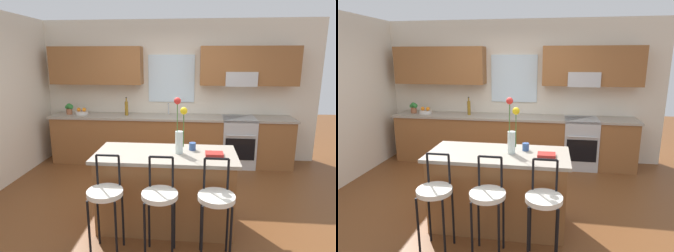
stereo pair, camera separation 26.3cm
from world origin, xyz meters
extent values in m
plane|color=brown|center=(0.00, 0.00, 0.00)|extent=(14.00, 14.00, 0.00)
cube|color=beige|center=(0.00, 2.06, 1.35)|extent=(5.60, 0.12, 2.70)
cube|color=brown|center=(-1.42, 1.83, 1.85)|extent=(1.75, 0.34, 0.70)
cube|color=brown|center=(1.42, 1.83, 1.85)|extent=(1.75, 0.34, 0.70)
cube|color=silver|center=(0.00, 1.99, 1.60)|extent=(0.89, 0.03, 0.90)
cube|color=#B7BABC|center=(1.28, 1.80, 1.62)|extent=(0.56, 0.36, 0.26)
cube|color=brown|center=(0.00, 1.70, 0.44)|extent=(4.50, 0.60, 0.88)
cube|color=#9E9384|center=(0.00, 1.70, 0.90)|extent=(4.56, 0.64, 0.04)
cube|color=#B7BABC|center=(-0.04, 1.70, 0.85)|extent=(0.54, 0.38, 0.11)
cylinder|color=#B7BABC|center=(-0.04, 1.86, 1.03)|extent=(0.02, 0.02, 0.22)
cylinder|color=#B7BABC|center=(-0.04, 1.80, 1.14)|extent=(0.02, 0.12, 0.02)
cube|color=#B7BABC|center=(1.28, 1.68, 0.46)|extent=(0.60, 0.60, 0.92)
cube|color=black|center=(1.28, 1.38, 0.40)|extent=(0.52, 0.02, 0.40)
cylinder|color=#B7BABC|center=(1.28, 1.35, 0.66)|extent=(0.50, 0.02, 0.02)
cube|color=brown|center=(0.13, -0.46, 0.44)|extent=(1.55, 0.66, 0.88)
cube|color=#9E9384|center=(0.13, -0.46, 0.90)|extent=(1.63, 0.74, 0.04)
cylinder|color=black|center=(-0.55, -1.18, 0.33)|extent=(0.02, 0.02, 0.66)
cylinder|color=black|center=(-0.28, -1.18, 0.33)|extent=(0.02, 0.02, 0.66)
cylinder|color=black|center=(-0.55, -0.91, 0.33)|extent=(0.02, 0.02, 0.66)
cylinder|color=black|center=(-0.28, -0.91, 0.33)|extent=(0.02, 0.02, 0.66)
cylinder|color=silver|center=(-0.42, -1.05, 0.69)|extent=(0.36, 0.36, 0.05)
cylinder|color=black|center=(-0.53, -0.91, 0.87)|extent=(0.02, 0.02, 0.32)
cylinder|color=black|center=(-0.30, -0.91, 0.87)|extent=(0.02, 0.02, 0.32)
cylinder|color=black|center=(-0.42, -0.91, 1.03)|extent=(0.23, 0.02, 0.02)
cylinder|color=black|center=(0.00, -1.18, 0.33)|extent=(0.02, 0.02, 0.66)
cylinder|color=black|center=(0.27, -1.18, 0.33)|extent=(0.02, 0.02, 0.66)
cylinder|color=black|center=(0.00, -0.91, 0.33)|extent=(0.02, 0.02, 0.66)
cylinder|color=black|center=(0.27, -0.91, 0.33)|extent=(0.02, 0.02, 0.66)
cylinder|color=silver|center=(0.13, -1.05, 0.69)|extent=(0.36, 0.36, 0.05)
cylinder|color=black|center=(0.02, -0.91, 0.87)|extent=(0.02, 0.02, 0.32)
cylinder|color=black|center=(0.25, -0.91, 0.87)|extent=(0.02, 0.02, 0.32)
cylinder|color=black|center=(0.13, -0.91, 1.03)|extent=(0.23, 0.02, 0.02)
cylinder|color=black|center=(0.55, -1.18, 0.33)|extent=(0.02, 0.02, 0.66)
cylinder|color=black|center=(0.82, -1.18, 0.33)|extent=(0.02, 0.02, 0.66)
cylinder|color=black|center=(0.55, -0.91, 0.33)|extent=(0.02, 0.02, 0.66)
cylinder|color=black|center=(0.82, -0.91, 0.33)|extent=(0.02, 0.02, 0.66)
cylinder|color=silver|center=(0.68, -1.05, 0.69)|extent=(0.36, 0.36, 0.05)
cylinder|color=black|center=(0.57, -0.91, 0.87)|extent=(0.02, 0.02, 0.32)
cylinder|color=black|center=(0.80, -0.91, 0.87)|extent=(0.02, 0.02, 0.32)
cylinder|color=black|center=(0.68, -0.91, 1.03)|extent=(0.23, 0.02, 0.02)
cylinder|color=silver|center=(0.29, -0.46, 1.05)|extent=(0.09, 0.09, 0.26)
cylinder|color=#3D722D|center=(0.34, -0.45, 1.21)|extent=(0.01, 0.01, 0.42)
sphere|color=yellow|center=(0.34, -0.45, 1.42)|extent=(0.08, 0.08, 0.08)
cylinder|color=#3D722D|center=(0.26, -0.46, 1.26)|extent=(0.01, 0.01, 0.53)
sphere|color=red|center=(0.26, -0.46, 1.53)|extent=(0.08, 0.08, 0.08)
cylinder|color=#33518C|center=(0.44, -0.32, 0.97)|extent=(0.08, 0.08, 0.09)
cube|color=maroon|center=(0.69, -0.49, 0.94)|extent=(0.20, 0.15, 0.03)
cylinder|color=silver|center=(-1.73, 1.70, 0.95)|extent=(0.24, 0.24, 0.06)
sphere|color=orange|center=(-1.67, 1.70, 1.01)|extent=(0.08, 0.08, 0.08)
sphere|color=orange|center=(-1.78, 1.70, 1.01)|extent=(0.07, 0.07, 0.07)
cylinder|color=olive|center=(-0.84, 1.70, 1.05)|extent=(0.06, 0.06, 0.27)
cylinder|color=olive|center=(-0.84, 1.70, 1.22)|extent=(0.03, 0.03, 0.07)
cylinder|color=black|center=(-0.84, 1.70, 1.26)|extent=(0.03, 0.03, 0.02)
cylinder|color=#9E5B3D|center=(-1.98, 1.70, 0.98)|extent=(0.11, 0.11, 0.11)
sphere|color=#2D7A33|center=(-1.98, 1.70, 1.09)|extent=(0.09, 0.09, 0.09)
sphere|color=#2D7A33|center=(-2.02, 1.71, 1.06)|extent=(0.08, 0.08, 0.08)
sphere|color=#2D7A33|center=(-1.94, 1.69, 1.07)|extent=(0.10, 0.10, 0.10)
camera|label=1|loc=(0.45, -3.60, 1.99)|focal=30.66mm
camera|label=2|loc=(0.71, -3.57, 1.99)|focal=30.66mm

